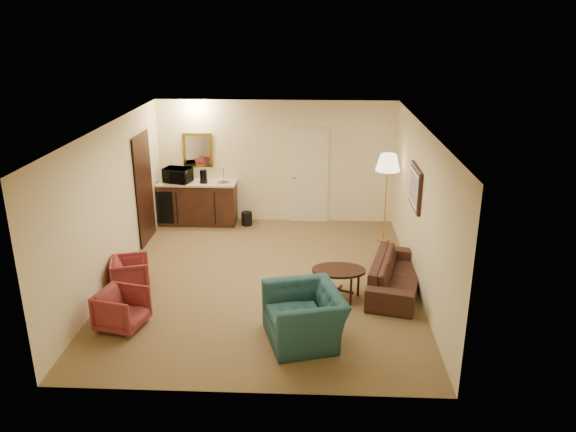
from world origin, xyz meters
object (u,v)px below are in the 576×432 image
Objects in this scene: sofa at (397,269)px; teal_armchair at (304,308)px; coffee_maker at (204,177)px; rose_chair_far at (122,308)px; waste_bin at (247,219)px; rose_chair_near at (130,272)px; coffee_table at (338,283)px; floor_lamp at (386,198)px; microwave at (178,173)px; wetbar_cabinet at (198,203)px.

sofa is 1.69× the size of teal_armchair.
coffee_maker reaches higher than sofa.
teal_armchair is at bearing -80.40° from rose_chair_far.
waste_bin is at bearing -15.96° from coffee_maker.
rose_chair_near is at bearing -132.37° from teal_armchair.
teal_armchair is 1.31× the size of coffee_table.
floor_lamp reaches higher than waste_bin.
waste_bin is 0.52× the size of microwave.
coffee_table is 0.48× the size of floor_lamp.
coffee_maker is at bearing 12.11° from microwave.
sofa is (3.80, -2.96, -0.10)m from wetbar_cabinet.
waste_bin is at bearing -43.96° from rose_chair_near.
teal_armchair reaches higher than rose_chair_far.
rose_chair_far is at bearing -106.86° from waste_bin.
teal_armchair is at bearing -112.28° from floor_lamp.
coffee_maker is (-2.70, 3.19, 0.81)m from coffee_table.
microwave reaches higher than coffee_table.
rose_chair_far is 4.44m from waste_bin.
sofa is at bearing -46.25° from waste_bin.
rose_chair_near is 3.23m from coffee_maker.
rose_chair_far is (-0.25, -4.32, -0.14)m from wetbar_cabinet.
wetbar_cabinet reaches higher than waste_bin.
floor_lamp is at bearing 4.66° from microwave.
floor_lamp is 3.20× the size of microwave.
waste_bin is (-1.30, 4.44, -0.34)m from teal_armchair.
rose_chair_far is 2.22× the size of waste_bin.
sofa is 4.27m from rose_chair_far.
floor_lamp reaches higher than rose_chair_far.
coffee_table is at bearing -64.87° from coffee_maker.
wetbar_cabinet is 2.72× the size of rose_chair_near.
sofa reaches higher than waste_bin.
coffee_table is (-0.95, -0.30, -0.12)m from sofa.
microwave is at bearing 161.74° from coffee_maker.
rose_chair_near is at bearing -117.09° from coffee_maker.
microwave reaches higher than coffee_maker.
floor_lamp is (4.35, 2.31, 0.58)m from rose_chair_near.
sofa reaches higher than coffee_table.
coffee_maker is at bearing -170.32° from teal_armchair.
microwave is at bearing 69.40° from sofa.
wetbar_cabinet is 1.48× the size of teal_armchair.
wetbar_cabinet is 4.33m from coffee_table.
floor_lamp is 4.33m from microwave.
rose_chair_far is 0.75× the size of coffee_table.
sofa is at bearing -104.94° from rose_chair_near.
wetbar_cabinet is 0.76m from microwave.
coffee_table is at bearing -60.26° from waste_bin.
coffee_table is 4.26m from coffee_maker.
teal_armchair is 1.75× the size of rose_chair_far.
waste_bin is (-2.81, 0.75, -0.74)m from floor_lamp.
sofa is 4.00m from waste_bin.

